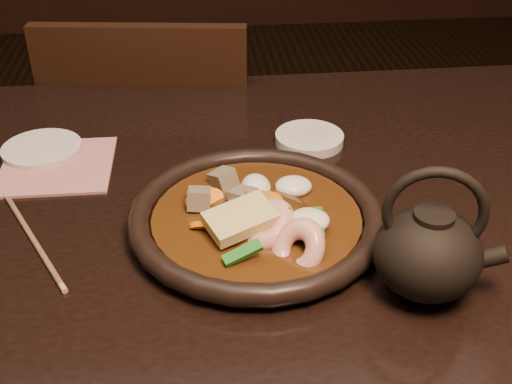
{
  "coord_description": "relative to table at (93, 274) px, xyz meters",
  "views": [
    {
      "loc": [
        0.14,
        -0.66,
        1.21
      ],
      "look_at": [
        0.21,
        -0.02,
        0.8
      ],
      "focal_mm": 45.0,
      "sensor_mm": 36.0,
      "label": 1
    }
  ],
  "objects": [
    {
      "name": "table",
      "position": [
        0.0,
        0.0,
        0.0
      ],
      "size": [
        1.6,
        0.9,
        0.75
      ],
      "color": "black",
      "rests_on": "floor"
    },
    {
      "name": "chair",
      "position": [
        0.07,
        0.56,
        -0.21
      ],
      "size": [
        0.45,
        0.45,
        0.86
      ],
      "rotation": [
        0.0,
        0.0,
        3.01
      ],
      "color": "black",
      "rests_on": "floor"
    },
    {
      "name": "plate",
      "position": [
        0.21,
        -0.03,
        0.09
      ],
      "size": [
        0.31,
        0.31,
        0.03
      ],
      "color": "black",
      "rests_on": "table"
    },
    {
      "name": "stirfry",
      "position": [
        0.21,
        -0.04,
        0.1
      ],
      "size": [
        0.17,
        0.21,
        0.06
      ],
      "color": "#391E0A",
      "rests_on": "plate"
    },
    {
      "name": "soy_dish",
      "position": [
        0.31,
        0.18,
        0.08
      ],
      "size": [
        0.1,
        0.1,
        0.01
      ],
      "primitive_type": "cylinder",
      "color": "beige",
      "rests_on": "table"
    },
    {
      "name": "saucer_right",
      "position": [
        -0.08,
        0.19,
        0.08
      ],
      "size": [
        0.12,
        0.12,
        0.01
      ],
      "primitive_type": "cylinder",
      "color": "beige",
      "rests_on": "table"
    },
    {
      "name": "chopsticks",
      "position": [
        -0.06,
        -0.02,
        0.08
      ],
      "size": [
        0.11,
        0.21,
        0.01
      ],
      "rotation": [
        0.0,
        0.0,
        0.48
      ],
      "color": "tan",
      "rests_on": "table"
    },
    {
      "name": "napkin",
      "position": [
        -0.05,
        0.15,
        0.08
      ],
      "size": [
        0.16,
        0.16,
        0.0
      ],
      "primitive_type": "cube",
      "rotation": [
        0.0,
        0.0,
        -0.01
      ],
      "color": "#AF6B6B",
      "rests_on": "table"
    },
    {
      "name": "teapot",
      "position": [
        0.37,
        -0.16,
        0.13
      ],
      "size": [
        0.14,
        0.11,
        0.15
      ],
      "rotation": [
        0.0,
        0.0,
        -0.27
      ],
      "color": "black",
      "rests_on": "table"
    }
  ]
}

